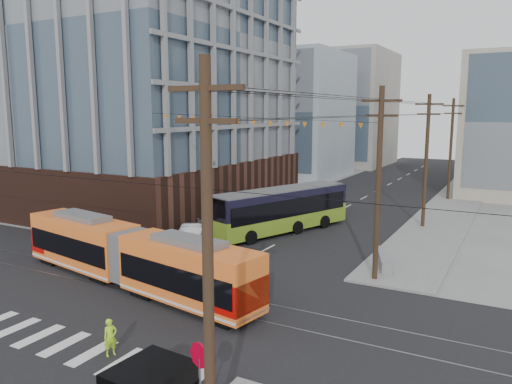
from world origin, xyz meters
TOP-DOWN VIEW (x-y plane):
  - ground at (0.00, 0.00)m, footprint 160.00×160.00m
  - office_building at (-22.00, 23.00)m, footprint 30.00×25.00m
  - bg_bldg_nw_near at (-17.00, 52.00)m, footprint 18.00×16.00m
  - bg_bldg_nw_far at (-14.00, 72.00)m, footprint 16.00×18.00m
  - utility_pole_near at (8.50, -6.00)m, footprint 0.30×0.30m
  - utility_pole_far at (8.50, 56.00)m, footprint 0.30×0.30m
  - streetcar at (-3.25, 3.82)m, footprint 17.60×5.55m
  - city_bus at (-1.32, 19.00)m, footprint 7.21×13.00m
  - parked_car_silver at (-5.40, 13.11)m, footprint 3.23×5.06m
  - parked_car_white at (-6.03, 17.37)m, footprint 3.30×4.77m
  - parked_car_grey at (-5.94, 25.51)m, footprint 3.06×4.57m
  - pedestrian at (1.60, -2.77)m, footprint 0.56×0.65m
  - jersey_barrier at (8.30, 13.89)m, footprint 2.18×4.10m

SIDE VIEW (x-z plane):
  - ground at x=0.00m, z-range 0.00..0.00m
  - jersey_barrier at x=8.30m, z-range 0.00..0.80m
  - parked_car_grey at x=-5.94m, z-range 0.00..1.16m
  - parked_car_white at x=-6.03m, z-range 0.00..1.28m
  - pedestrian at x=1.60m, z-range 0.00..1.52m
  - parked_car_silver at x=-5.40m, z-range 0.00..1.57m
  - streetcar at x=-3.25m, z-range 0.00..3.36m
  - city_bus at x=-1.32m, z-range 0.00..3.64m
  - utility_pole_near at x=8.50m, z-range 0.00..11.00m
  - utility_pole_far at x=8.50m, z-range 0.00..11.00m
  - bg_bldg_nw_near at x=-17.00m, z-range 0.00..18.00m
  - bg_bldg_nw_far at x=-14.00m, z-range 0.00..20.00m
  - office_building at x=-22.00m, z-range 0.00..28.60m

